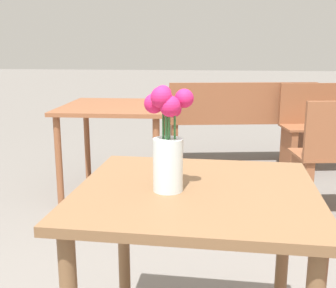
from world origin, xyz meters
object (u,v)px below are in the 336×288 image
at_px(flower_vase, 168,144).
at_px(table_back, 117,118).
at_px(bench_near, 240,120).
at_px(table_front, 196,223).

xyz_separation_m(flower_vase, table_back, (-0.64, 1.98, -0.26)).
distance_m(bench_near, table_back, 1.52).
relative_size(bench_near, table_back, 1.68).
bearing_deg(flower_vase, bench_near, 82.43).
bearing_deg(bench_near, table_back, -133.93).
xyz_separation_m(bench_near, table_back, (-1.05, -1.09, 0.19)).
bearing_deg(table_back, bench_near, 46.07).
height_order(flower_vase, table_back, flower_vase).
height_order(table_front, table_back, table_front).
height_order(table_front, flower_vase, flower_vase).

